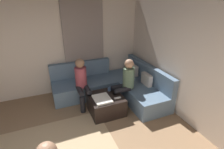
# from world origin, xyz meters

# --- Properties ---
(wall_back) EXTENTS (6.00, 0.12, 2.70)m
(wall_back) POSITION_xyz_m (0.00, 2.94, 1.35)
(wall_back) COLOR beige
(wall_back) RESTS_ON ground_plane
(wall_left) EXTENTS (0.12, 6.00, 2.70)m
(wall_left) POSITION_xyz_m (-2.94, 0.00, 1.35)
(wall_left) COLOR beige
(wall_left) RESTS_ON ground_plane
(curtain_panel) EXTENTS (0.06, 1.10, 2.50)m
(curtain_panel) POSITION_xyz_m (-2.84, 1.30, 1.25)
(curtain_panel) COLOR gray
(curtain_panel) RESTS_ON ground_plane
(sectional_couch) EXTENTS (2.10, 2.55, 0.87)m
(sectional_couch) POSITION_xyz_m (-2.08, 1.88, 0.28)
(sectional_couch) COLOR slate
(sectional_couch) RESTS_ON ground_plane
(ottoman) EXTENTS (0.76, 0.76, 0.42)m
(ottoman) POSITION_xyz_m (-1.43, 1.39, 0.21)
(ottoman) COLOR black
(ottoman) RESTS_ON ground_plane
(folded_blanket) EXTENTS (0.44, 0.36, 0.04)m
(folded_blanket) POSITION_xyz_m (-1.33, 1.27, 0.44)
(folded_blanket) COLOR white
(folded_blanket) RESTS_ON ottoman
(coffee_mug) EXTENTS (0.08, 0.08, 0.10)m
(coffee_mug) POSITION_xyz_m (-1.65, 1.57, 0.47)
(coffee_mug) COLOR #334C72
(coffee_mug) RESTS_ON ottoman
(game_remote) EXTENTS (0.05, 0.15, 0.02)m
(game_remote) POSITION_xyz_m (-1.25, 1.61, 0.43)
(game_remote) COLOR white
(game_remote) RESTS_ON ottoman
(person_on_couch_back) EXTENTS (0.30, 0.60, 1.20)m
(person_on_couch_back) POSITION_xyz_m (-1.55, 1.93, 0.66)
(person_on_couch_back) COLOR black
(person_on_couch_back) RESTS_ON ground_plane
(person_on_couch_side) EXTENTS (0.60, 0.30, 1.20)m
(person_on_couch_side) POSITION_xyz_m (-1.93, 0.97, 0.66)
(person_on_couch_side) COLOR black
(person_on_couch_side) RESTS_ON ground_plane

